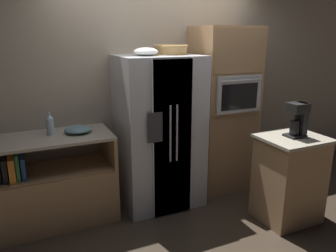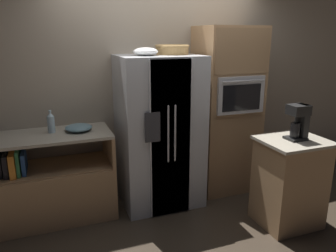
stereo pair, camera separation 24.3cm
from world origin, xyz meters
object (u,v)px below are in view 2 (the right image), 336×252
(mixing_bowl, at_px, (79,128))
(coffee_maker, at_px, (299,120))
(fruit_bowl, at_px, (146,52))
(bottle_tall, at_px, (51,122))
(wall_oven, at_px, (226,111))
(wicker_basket, at_px, (172,49))
(refrigerator, at_px, (160,132))

(mixing_bowl, xyz_separation_m, coffee_maker, (2.02, -1.01, 0.14))
(fruit_bowl, xyz_separation_m, bottle_tall, (-1.00, 0.15, -0.71))
(wall_oven, xyz_separation_m, bottle_tall, (-2.06, 0.05, 0.03))
(coffee_maker, bearing_deg, wicker_basket, 133.16)
(bottle_tall, relative_size, coffee_maker, 0.68)
(refrigerator, distance_m, wicker_basket, 0.94)
(wicker_basket, xyz_separation_m, mixing_bowl, (-1.07, 0.00, -0.80))
(coffee_maker, bearing_deg, refrigerator, 140.45)
(wall_oven, bearing_deg, refrigerator, -175.49)
(wicker_basket, bearing_deg, fruit_bowl, -162.45)
(fruit_bowl, height_order, bottle_tall, fruit_bowl)
(wicker_basket, height_order, fruit_bowl, wicker_basket)
(wicker_basket, height_order, bottle_tall, wicker_basket)
(wall_oven, height_order, coffee_maker, wall_oven)
(wicker_basket, bearing_deg, coffee_maker, -46.84)
(bottle_tall, bearing_deg, wall_oven, -1.33)
(fruit_bowl, bearing_deg, coffee_maker, -35.00)
(refrigerator, height_order, mixing_bowl, refrigerator)
(wicker_basket, distance_m, coffee_maker, 1.54)
(wicker_basket, relative_size, mixing_bowl, 1.35)
(mixing_bowl, bearing_deg, bottle_tall, 171.95)
(wall_oven, distance_m, fruit_bowl, 1.30)
(fruit_bowl, bearing_deg, wicker_basket, 17.55)
(bottle_tall, bearing_deg, mixing_bowl, -8.05)
(wicker_basket, distance_m, mixing_bowl, 1.34)
(wicker_basket, bearing_deg, wall_oven, -0.58)
(refrigerator, xyz_separation_m, mixing_bowl, (-0.89, 0.08, 0.12))
(refrigerator, bearing_deg, wall_oven, 4.51)
(refrigerator, height_order, wall_oven, wall_oven)
(refrigerator, distance_m, wall_oven, 0.92)
(wall_oven, distance_m, mixing_bowl, 1.79)
(bottle_tall, bearing_deg, fruit_bowl, -8.48)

